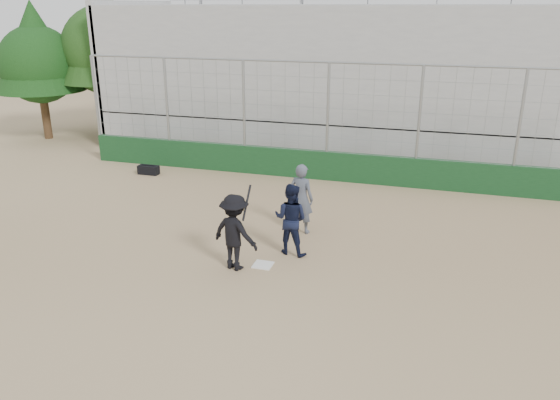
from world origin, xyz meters
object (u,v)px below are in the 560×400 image
(batter_at_plate, at_px, (235,232))
(umpire, at_px, (301,202))
(catcher_crouched, at_px, (290,231))
(equipment_bag, at_px, (149,170))

(batter_at_plate, relative_size, umpire, 1.14)
(umpire, bearing_deg, batter_at_plate, 85.28)
(catcher_crouched, xyz_separation_m, umpire, (-0.10, 1.42, 0.25))
(catcher_crouched, bearing_deg, equipment_bag, 143.49)
(umpire, distance_m, equipment_bag, 7.52)
(batter_at_plate, distance_m, umpire, 2.69)
(batter_at_plate, xyz_separation_m, umpire, (0.90, 2.53, -0.05))
(catcher_crouched, relative_size, equipment_bag, 1.61)
(catcher_crouched, distance_m, equipment_bag, 8.35)
(catcher_crouched, bearing_deg, batter_at_plate, -132.03)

